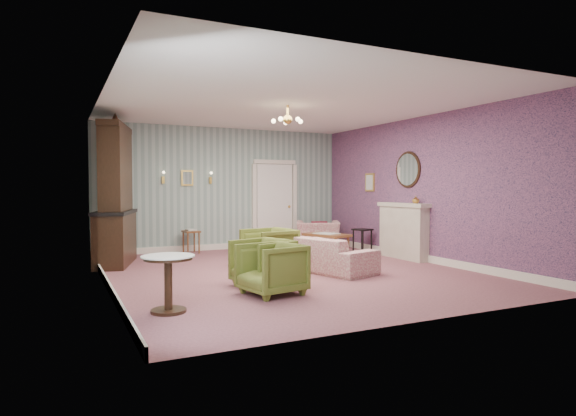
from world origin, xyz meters
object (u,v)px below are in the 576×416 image
olive_chair_a (271,266)px  dresser (115,191)px  wingback_chair (318,230)px  coffee_table (327,245)px  sofa_chintz (320,247)px  olive_chair_c (269,247)px  olive_chair_b (263,260)px  pedestal_table (168,284)px  fireplace (403,231)px  side_table_black (362,241)px

olive_chair_a → dresser: bearing=-166.8°
wingback_chair → coffee_table: (-0.50, -1.28, -0.20)m
olive_chair_a → coffee_table: size_ratio=0.81×
sofa_chintz → coffee_table: (0.99, 1.44, -0.16)m
coffee_table → dresser: bearing=169.0°
olive_chair_c → olive_chair_b: bearing=-36.6°
coffee_table → olive_chair_a: bearing=-131.5°
pedestal_table → fireplace: bearing=23.3°
olive_chair_a → side_table_black: bearing=120.2°
dresser → side_table_black: dresser is taller
olive_chair_b → olive_chair_c: (0.66, 1.27, 0.02)m
coffee_table → pedestal_table: size_ratio=1.42×
olive_chair_b → side_table_black: (3.51, 2.50, -0.12)m
olive_chair_b → sofa_chintz: sofa_chintz is taller
sofa_chintz → fireplace: 2.32m
olive_chair_a → fireplace: (3.85, 1.95, 0.19)m
sofa_chintz → fireplace: bearing=-94.8°
sofa_chintz → dresser: (-3.21, 2.26, 1.01)m
dresser → pedestal_table: size_ratio=4.17×
olive_chair_a → side_table_black: size_ratio=1.45×
olive_chair_a → dresser: dresser is taller
olive_chair_a → pedestal_table: 1.52m
coffee_table → wingback_chair: bearing=68.6°
sofa_chintz → olive_chair_b: bearing=102.8°
wingback_chair → dresser: (-4.70, -0.47, 0.97)m
olive_chair_a → wingback_chair: bearing=133.3°
olive_chair_c → pedestal_table: (-2.27, -2.25, -0.07)m
wingback_chair → coffee_table: bearing=95.8°
coffee_table → sofa_chintz: bearing=-124.3°
sofa_chintz → dresser: size_ratio=0.74×
dresser → sofa_chintz: bearing=-18.9°
olive_chair_c → dresser: 3.19m
wingback_chair → olive_chair_c: bearing=72.2°
fireplace → olive_chair_b: bearing=-160.5°
wingback_chair → pedestal_table: 6.42m
wingback_chair → olive_chair_b: bearing=77.6°
dresser → pedestal_table: dresser is taller
wingback_chair → fireplace: bearing=136.4°
olive_chair_c → coffee_table: size_ratio=0.85×
wingback_chair → fireplace: (0.78, -2.24, 0.13)m
olive_chair_b → side_table_black: olive_chair_b is taller
dresser → wingback_chair: bearing=21.9°
side_table_black → pedestal_table: (-5.12, -3.47, 0.07)m
olive_chair_a → fireplace: size_ratio=0.56×
olive_chair_a → pedestal_table: bearing=-87.2°
olive_chair_b → coffee_table: olive_chair_b is taller
olive_chair_a → pedestal_table: olive_chair_a is taller
wingback_chair → side_table_black: wingback_chair is taller
dresser → pedestal_table: (0.15, -4.06, -1.08)m
dresser → olive_chair_a: bearing=-50.2°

